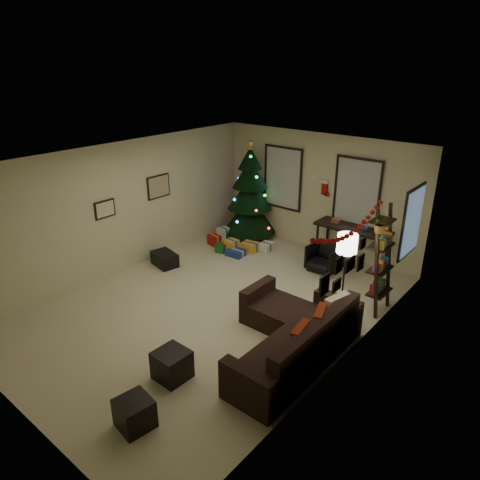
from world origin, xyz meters
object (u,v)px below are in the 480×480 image
object	(u,v)px
desk	(352,231)
bookshelf	(382,263)
christmas_tree	(250,197)
sofa	(294,338)
desk_chair	(325,258)

from	to	relation	value
desk	bookshelf	xyz separation A→B (m)	(1.25, -1.45, 0.17)
bookshelf	christmas_tree	bearing A→B (deg)	161.14
sofa	desk	size ratio (longest dim) A/B	1.60
desk_chair	bookshelf	distance (m)	1.83
christmas_tree	desk_chair	bearing A→B (deg)	-12.75
sofa	desk	world-z (taller)	desk
christmas_tree	desk_chair	world-z (taller)	christmas_tree
desk	christmas_tree	bearing A→B (deg)	-178.08
desk_chair	bookshelf	bearing A→B (deg)	-26.18
christmas_tree	bookshelf	size ratio (longest dim) A/B	1.27
sofa	desk	xyz separation A→B (m)	(-0.81, 3.46, 0.49)
desk_chair	bookshelf	xyz separation A→B (m)	(1.51, -0.80, 0.64)
desk_chair	bookshelf	size ratio (longest dim) A/B	0.31
sofa	desk_chair	bearing A→B (deg)	110.92
bookshelf	desk_chair	bearing A→B (deg)	152.10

